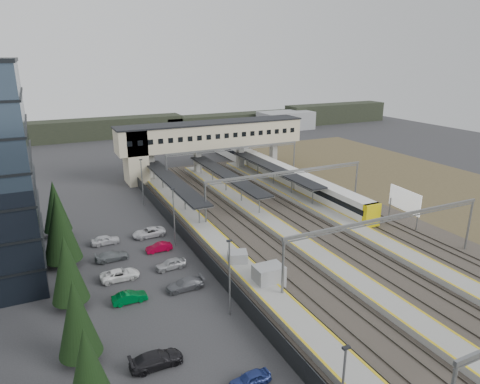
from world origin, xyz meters
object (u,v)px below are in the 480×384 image
billboard (405,201)px  relay_cabin_far (237,260)px  footbridge (200,138)px  train (275,171)px  relay_cabin_near (269,277)px

billboard → relay_cabin_far: bearing=-176.5°
footbridge → billboard: bearing=-66.2°
train → billboard: bearing=-79.9°
relay_cabin_near → billboard: billboard is taller
train → relay_cabin_far: bearing=-126.6°
relay_cabin_near → relay_cabin_far: (-1.14, 5.64, -0.26)m
footbridge → relay_cabin_near: bearing=-101.6°
relay_cabin_far → billboard: billboard is taller
footbridge → train: 17.11m
footbridge → relay_cabin_far: bearing=-104.7°
train → billboard: (5.27, -29.44, 1.79)m
footbridge → billboard: 43.65m
train → relay_cabin_near: bearing=-120.9°
relay_cabin_near → train: (22.01, 36.81, 0.67)m
relay_cabin_far → billboard: (28.42, 1.73, 2.72)m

